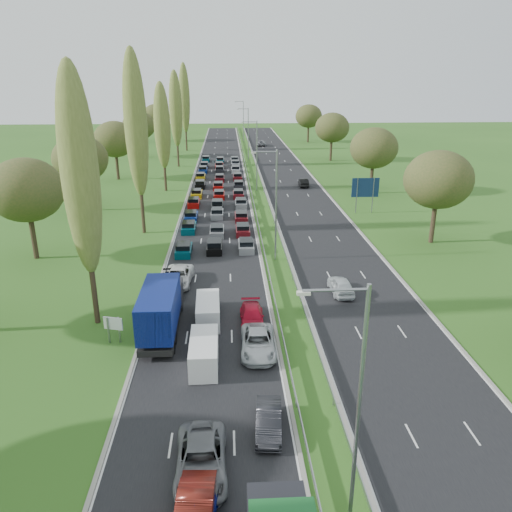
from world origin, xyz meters
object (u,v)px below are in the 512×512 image
object	(u,v)px
near_car_3	(172,285)
white_van_front	(204,351)
blue_lorry	(161,309)
direction_sign	(365,189)
info_sign	(113,326)
near_car_2	(178,276)
white_van_rear	(208,310)

from	to	relation	value
near_car_3	white_van_front	bearing A→B (deg)	-78.75
blue_lorry	direction_sign	xyz separation A→B (m)	(25.35, 35.09, 1.51)
white_van_front	info_sign	distance (m)	7.74
near_car_3	direction_sign	xyz separation A→B (m)	(25.39, 27.29, 2.80)
info_sign	direction_sign	world-z (taller)	direction_sign
near_car_2	info_sign	xyz separation A→B (m)	(-3.81, -11.09, 0.57)
near_car_2	direction_sign	bearing A→B (deg)	49.10
near_car_3	blue_lorry	distance (m)	7.90
white_van_front	white_van_rear	xyz separation A→B (m)	(0.05, 6.59, -0.02)
white_van_rear	near_car_2	bearing A→B (deg)	110.40
near_car_2	white_van_rear	size ratio (longest dim) A/B	1.17
blue_lorry	white_van_rear	size ratio (longest dim) A/B	1.97
direction_sign	near_car_3	bearing A→B (deg)	-132.93
near_car_2	blue_lorry	bearing A→B (deg)	-88.48
near_car_2	info_sign	world-z (taller)	info_sign
blue_lorry	direction_sign	distance (m)	43.31
info_sign	direction_sign	xyz separation A→B (m)	(28.80, 36.48, 2.20)
white_van_front	near_car_3	bearing A→B (deg)	105.24
blue_lorry	near_car_3	bearing A→B (deg)	90.23
near_car_2	white_van_rear	world-z (taller)	white_van_rear
white_van_front	direction_sign	size ratio (longest dim) A/B	0.95
blue_lorry	info_sign	xyz separation A→B (m)	(-3.45, -1.40, -0.69)
white_van_front	blue_lorry	bearing A→B (deg)	125.60
white_van_rear	info_sign	distance (m)	7.70
white_van_rear	direction_sign	xyz separation A→B (m)	(21.80, 33.30, 2.58)
near_car_2	info_sign	distance (m)	11.74
near_car_2	info_sign	bearing A→B (deg)	-105.34
near_car_2	blue_lorry	distance (m)	9.78
near_car_3	info_sign	world-z (taller)	info_sign
near_car_2	white_van_front	xyz separation A→B (m)	(3.13, -14.49, 0.22)
blue_lorry	white_van_front	distance (m)	6.02
near_car_3	direction_sign	size ratio (longest dim) A/B	0.99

